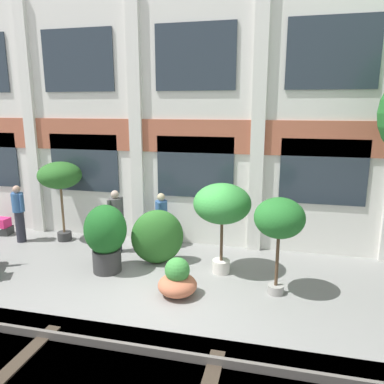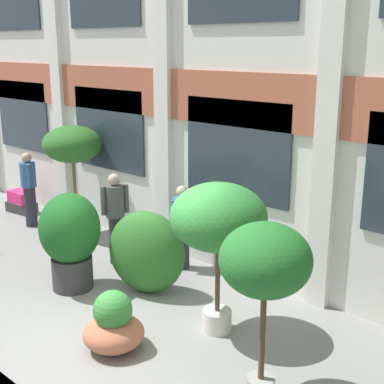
% 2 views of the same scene
% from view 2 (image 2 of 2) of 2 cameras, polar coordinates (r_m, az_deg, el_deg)
% --- Properties ---
extents(ground_plane, '(80.00, 80.00, 0.00)m').
position_cam_2_polar(ground_plane, '(7.92, -8.97, -14.84)').
color(ground_plane, gray).
extents(apartment_facade, '(17.28, 0.64, 7.02)m').
position_cam_2_polar(apartment_facade, '(9.12, 5.90, 12.46)').
color(apartment_facade, silver).
rests_on(apartment_facade, ground).
extents(potted_plant_glazed_jar, '(1.01, 1.01, 1.65)m').
position_cam_2_polar(potted_plant_glazed_jar, '(9.06, -12.86, -4.63)').
color(potted_plant_glazed_jar, '#333333').
rests_on(potted_plant_glazed_jar, ground).
extents(potted_plant_square_trough, '(0.80, 0.50, 0.53)m').
position_cam_2_polar(potted_plant_square_trough, '(13.73, -17.75, -1.04)').
color(potted_plant_square_trough, '#333333').
rests_on(potted_plant_square_trough, ground).
extents(potted_plant_tall_urn, '(1.34, 1.34, 2.18)m').
position_cam_2_polar(potted_plant_tall_urn, '(7.28, 2.83, -3.04)').
color(potted_plant_tall_urn, beige).
rests_on(potted_plant_tall_urn, ground).
extents(potted_plant_terracotta_small, '(1.24, 1.24, 2.35)m').
position_cam_2_polar(potted_plant_terracotta_small, '(11.48, -12.64, 4.67)').
color(potted_plant_terracotta_small, '#333333').
rests_on(potted_plant_terracotta_small, ground).
extents(potted_plant_wide_bowl, '(0.83, 0.83, 0.83)m').
position_cam_2_polar(potted_plant_wide_bowl, '(7.45, -8.38, -13.92)').
color(potted_plant_wide_bowl, '#B76647').
rests_on(potted_plant_wide_bowl, ground).
extents(potted_plant_low_pan, '(1.04, 1.04, 2.10)m').
position_cam_2_polar(potted_plant_low_pan, '(5.99, 7.82, -7.56)').
color(potted_plant_low_pan, gray).
rests_on(potted_plant_low_pan, ground).
extents(resident_by_doorway, '(0.34, 0.53, 1.56)m').
position_cam_2_polar(resident_by_doorway, '(9.66, -1.05, -3.51)').
color(resident_by_doorway, '#282833').
rests_on(resident_by_doorway, ground).
extents(resident_watching_tracks, '(0.34, 0.49, 1.73)m').
position_cam_2_polar(resident_watching_tracks, '(9.95, -8.17, -2.51)').
color(resident_watching_tracks, '#282833').
rests_on(resident_watching_tracks, ground).
extents(resident_near_plants, '(0.49, 0.34, 1.69)m').
position_cam_2_polar(resident_near_plants, '(12.45, -17.00, 0.50)').
color(resident_near_plants, '#282833').
rests_on(resident_near_plants, ground).
extents(topiary_hedge, '(1.48, 1.16, 1.40)m').
position_cam_2_polar(topiary_hedge, '(8.80, -4.87, -6.42)').
color(topiary_hedge, '#286023').
rests_on(topiary_hedge, ground).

